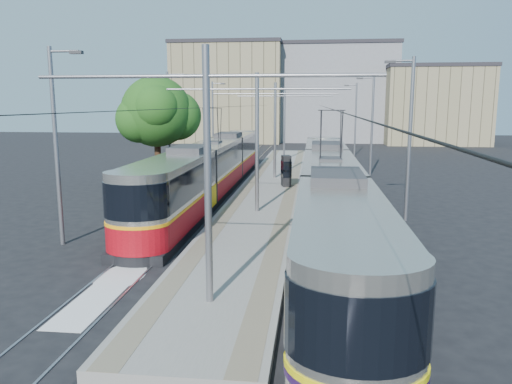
# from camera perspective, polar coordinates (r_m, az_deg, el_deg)

# --- Properties ---
(ground) EXTENTS (160.00, 160.00, 0.00)m
(ground) POSITION_cam_1_polar(r_m,az_deg,el_deg) (18.25, -2.70, -8.43)
(ground) COLOR black
(ground) RESTS_ON ground
(platform) EXTENTS (4.00, 50.00, 0.30)m
(platform) POSITION_cam_1_polar(r_m,az_deg,el_deg) (34.66, 1.77, 0.71)
(platform) COLOR gray
(platform) RESTS_ON ground
(tactile_strip_left) EXTENTS (0.70, 50.00, 0.01)m
(tactile_strip_left) POSITION_cam_1_polar(r_m,az_deg,el_deg) (34.78, -0.61, 1.01)
(tactile_strip_left) COLOR gray
(tactile_strip_left) RESTS_ON platform
(tactile_strip_right) EXTENTS (0.70, 50.00, 0.01)m
(tactile_strip_right) POSITION_cam_1_polar(r_m,az_deg,el_deg) (34.55, 4.17, 0.92)
(tactile_strip_right) COLOR gray
(tactile_strip_right) RESTS_ON platform
(rails) EXTENTS (8.71, 70.00, 0.03)m
(rails) POSITION_cam_1_polar(r_m,az_deg,el_deg) (34.68, 1.77, 0.49)
(rails) COLOR gray
(rails) RESTS_ON ground
(track_arrow) EXTENTS (1.20, 5.00, 0.01)m
(track_arrow) POSITION_cam_1_polar(r_m,az_deg,el_deg) (16.52, -17.10, -10.90)
(track_arrow) COLOR silver
(track_arrow) RESTS_ON ground
(tram_left) EXTENTS (2.43, 30.43, 5.50)m
(tram_left) POSITION_cam_1_polar(r_m,az_deg,el_deg) (32.52, -4.92, 2.83)
(tram_left) COLOR black
(tram_left) RESTS_ON ground
(tram_right) EXTENTS (2.43, 30.86, 5.50)m
(tram_right) POSITION_cam_1_polar(r_m,az_deg,el_deg) (22.82, 8.40, 0.04)
(tram_right) COLOR black
(tram_right) RESTS_ON ground
(catenary) EXTENTS (9.20, 70.00, 7.00)m
(catenary) POSITION_cam_1_polar(r_m,az_deg,el_deg) (31.39, 1.38, 7.77)
(catenary) COLOR slate
(catenary) RESTS_ON platform
(street_lamps) EXTENTS (15.18, 38.22, 8.00)m
(street_lamps) POSITION_cam_1_polar(r_m,az_deg,el_deg) (38.22, 2.30, 7.66)
(street_lamps) COLOR slate
(street_lamps) RESTS_ON ground
(shelter) EXTENTS (0.79, 1.05, 2.07)m
(shelter) POSITION_cam_1_polar(r_m,az_deg,el_deg) (33.50, 3.47, 2.51)
(shelter) COLOR black
(shelter) RESTS_ON platform
(tree) EXTENTS (5.25, 4.85, 7.63)m
(tree) POSITION_cam_1_polar(r_m,az_deg,el_deg) (34.87, -10.72, 8.87)
(tree) COLOR #382314
(tree) RESTS_ON ground
(building_left) EXTENTS (16.32, 12.24, 14.75)m
(building_left) POSITION_cam_1_polar(r_m,az_deg,el_deg) (78.15, -2.99, 11.24)
(building_left) COLOR gray
(building_left) RESTS_ON ground
(building_centre) EXTENTS (18.36, 14.28, 14.74)m
(building_centre) POSITION_cam_1_polar(r_m,az_deg,el_deg) (81.16, 8.92, 11.09)
(building_centre) COLOR gray
(building_centre) RESTS_ON ground
(building_right) EXTENTS (14.28, 10.20, 11.13)m
(building_right) POSITION_cam_1_polar(r_m,az_deg,el_deg) (77.03, 19.67, 9.35)
(building_right) COLOR gray
(building_right) RESTS_ON ground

